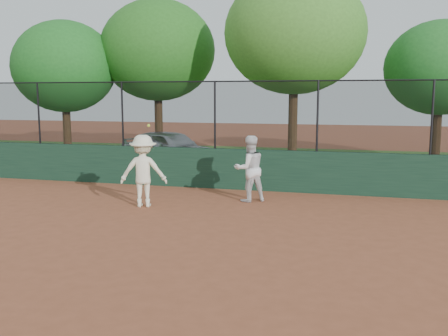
% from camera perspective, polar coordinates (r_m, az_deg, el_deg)
% --- Properties ---
extents(ground, '(80.00, 80.00, 0.00)m').
position_cam_1_polar(ground, '(9.42, -8.30, -8.95)').
color(ground, '#974D30').
rests_on(ground, ground).
extents(back_wall, '(26.00, 0.20, 1.20)m').
position_cam_1_polar(back_wall, '(14.86, 0.82, -0.12)').
color(back_wall, '#1B3D29').
rests_on(back_wall, ground).
extents(grass_strip, '(36.00, 12.00, 0.01)m').
position_cam_1_polar(grass_strip, '(20.75, 4.89, 0.61)').
color(grass_strip, '#295119').
rests_on(grass_strip, ground).
extents(parked_car, '(4.61, 3.30, 1.46)m').
position_cam_1_polar(parked_car, '(19.43, -6.21, 2.22)').
color(parked_car, '#B1B5BB').
rests_on(parked_car, ground).
extents(player_second, '(1.07, 1.02, 1.74)m').
position_cam_1_polar(player_second, '(13.11, 2.93, -0.07)').
color(player_second, white).
rests_on(player_second, ground).
extents(player_main, '(1.31, 0.96, 2.10)m').
position_cam_1_polar(player_main, '(12.64, -9.20, -0.32)').
color(player_main, white).
rests_on(player_main, ground).
extents(fence_assembly, '(26.00, 0.06, 2.00)m').
position_cam_1_polar(fence_assembly, '(14.71, 0.73, 6.20)').
color(fence_assembly, black).
rests_on(fence_assembly, back_wall).
extents(tree_0, '(4.61, 4.19, 6.00)m').
position_cam_1_polar(tree_0, '(23.32, -17.80, 10.95)').
color(tree_0, '#472E19').
rests_on(tree_0, ground).
extents(tree_1, '(5.15, 4.68, 6.96)m').
position_cam_1_polar(tree_1, '(22.88, -7.62, 13.15)').
color(tree_1, '#462D18').
rests_on(tree_1, ground).
extents(tree_2, '(5.42, 4.93, 7.48)m').
position_cam_1_polar(tree_2, '(19.92, 8.07, 15.02)').
color(tree_2, '#482E19').
rests_on(tree_2, ground).
extents(tree_3, '(4.10, 3.73, 5.57)m').
position_cam_1_polar(tree_3, '(20.73, 23.47, 10.42)').
color(tree_3, '#3D2614').
rests_on(tree_3, ground).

